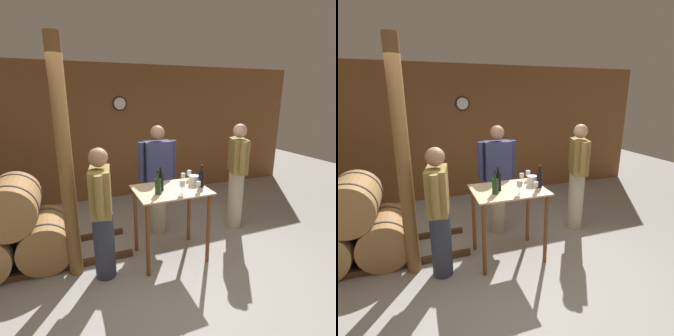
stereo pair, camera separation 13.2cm
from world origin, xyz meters
TOP-DOWN VIEW (x-y plane):
  - ground_plane at (0.00, 0.00)m, footprint 14.00×14.00m
  - back_wall at (0.00, 2.87)m, footprint 8.40×0.08m
  - tasting_table at (0.22, 0.42)m, footprint 0.92×0.69m
  - wooden_post at (-0.99, 0.51)m, footprint 0.16×0.16m
  - wine_bottle_far_left at (0.01, 0.32)m, footprint 0.08×0.08m
  - wine_bottle_left at (0.08, 0.41)m, footprint 0.08×0.08m
  - wine_bottle_center at (0.61, 0.36)m, footprint 0.07×0.07m
  - wine_glass_near_left at (0.28, 0.21)m, footprint 0.07×0.07m
  - wine_glass_near_center at (0.48, 0.62)m, footprint 0.06×0.06m
  - wine_glass_near_right at (0.50, 0.21)m, footprint 0.06×0.06m
  - wine_glass_far_side at (0.59, 0.67)m, footprint 0.06×0.06m
  - ice_bucket at (0.57, 0.47)m, footprint 0.13×0.13m
  - person_host at (-0.66, 0.32)m, footprint 0.29×0.58m
  - person_visitor_with_scarf at (1.50, 0.81)m, footprint 0.34×0.56m
  - person_visitor_bearded at (0.28, 1.11)m, footprint 0.59×0.24m

SIDE VIEW (x-z plane):
  - ground_plane at x=0.00m, z-range 0.00..0.00m
  - tasting_table at x=0.22m, z-range 0.26..1.22m
  - person_host at x=-0.66m, z-range 0.04..1.61m
  - person_visitor_bearded at x=0.28m, z-range 0.05..1.73m
  - person_visitor_with_scarf at x=1.50m, z-range 0.05..1.74m
  - ice_bucket at x=0.57m, z-range 0.96..1.08m
  - wine_glass_near_center at x=0.48m, z-range 0.98..1.11m
  - wine_glass_near_right at x=0.50m, z-range 0.99..1.12m
  - wine_glass_far_side at x=0.59m, z-range 0.99..1.12m
  - wine_bottle_far_left at x=0.01m, z-range 0.92..1.20m
  - wine_bottle_center at x=0.61m, z-range 0.92..1.21m
  - wine_bottle_left at x=0.08m, z-range 0.93..1.22m
  - wine_glass_near_left at x=0.28m, z-range 1.00..1.17m
  - wooden_post at x=-0.99m, z-range 0.00..2.70m
  - back_wall at x=0.00m, z-range 0.00..2.70m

